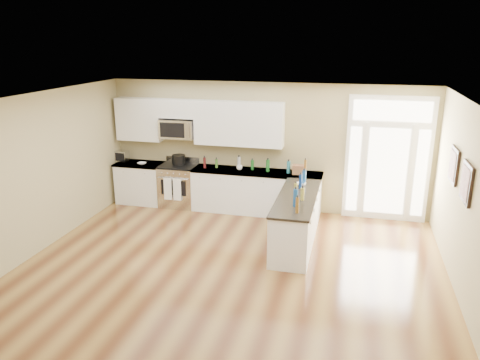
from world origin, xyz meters
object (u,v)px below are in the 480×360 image
object	(u,v)px
toaster_oven	(122,156)
peninsula_cabinet	(296,222)
stockpot	(179,159)
kitchen_range	(179,185)

from	to	relation	value
toaster_oven	peninsula_cabinet	bearing A→B (deg)	-15.30
peninsula_cabinet	stockpot	size ratio (longest dim) A/B	7.78
peninsula_cabinet	stockpot	bearing A→B (deg)	152.00
peninsula_cabinet	kitchen_range	distance (m)	3.21
toaster_oven	kitchen_range	bearing A→B (deg)	1.17
kitchen_range	toaster_oven	world-z (taller)	toaster_oven
stockpot	toaster_oven	bearing A→B (deg)	-179.81
kitchen_range	stockpot	distance (m)	0.59
peninsula_cabinet	kitchen_range	size ratio (longest dim) A/B	2.15
peninsula_cabinet	toaster_oven	xyz separation A→B (m)	(-4.28, 1.53, 0.63)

